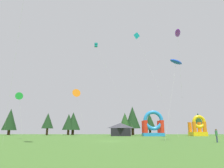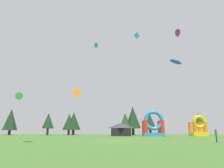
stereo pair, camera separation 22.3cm
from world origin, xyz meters
name	(u,v)px [view 1 (the left image)]	position (x,y,z in m)	size (l,w,h in m)	color
ground_plane	(110,141)	(0.00, 0.00, 0.00)	(120.00, 120.00, 0.00)	#47752D
kite_blue_parafoil	(176,62)	(10.42, -1.12, 12.04)	(4.45, 3.77, 12.47)	blue
kite_cyan_diamond	(137,37)	(6.49, 18.31, 25.97)	(8.99, 4.41, 26.79)	#19B7CC
kite_purple_parafoil	(178,33)	(15.49, 12.43, 23.87)	(3.64, 10.48, 24.49)	purple
kite_teal_box	(96,45)	(-4.97, 24.86, 26.50)	(12.23, 2.58, 27.12)	#0C7F7A
kite_green_delta	(19,96)	(-17.22, 5.69, 7.89)	(2.08, 1.86, 8.67)	green
kite_orange_delta	(75,94)	(-10.15, 22.76, 11.22)	(4.92, 3.28, 12.53)	orange
person_midfield	(216,134)	(14.47, -3.09, 1.06)	(0.43, 0.43, 1.78)	navy
inflatable_orange_dome	(153,126)	(11.55, 28.28, 2.70)	(5.92, 4.61, 7.23)	#268CD8
inflatable_red_slide	(198,129)	(25.16, 30.54, 2.09)	(4.08, 4.84, 5.99)	yellow
festival_tent	(121,129)	(2.26, 30.14, 1.89)	(5.74, 4.43, 3.78)	black
tree_row_0	(10,119)	(-37.97, 42.85, 5.55)	(5.14, 5.14, 9.47)	#4C331E
tree_row_1	(48,121)	(-23.13, 40.23, 4.92)	(4.06, 4.06, 7.66)	#4C331E
tree_row_2	(69,122)	(-16.61, 44.00, 4.65)	(4.59, 4.59, 7.58)	#4C331E
tree_row_3	(73,121)	(-15.23, 45.32, 5.00)	(5.37, 5.37, 8.28)	#4C331E
tree_row_4	(125,121)	(4.02, 41.87, 5.00)	(4.14, 4.14, 7.79)	#4C331E
tree_row_5	(132,117)	(6.83, 42.75, 6.20)	(5.54, 5.54, 10.17)	#4C331E
tree_row_6	(150,122)	(13.15, 43.76, 4.68)	(4.47, 4.47, 7.63)	#4C331E
tree_row_7	(198,120)	(31.30, 45.00, 5.22)	(4.21, 4.21, 7.91)	#4C331E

